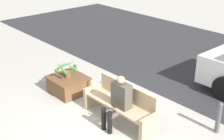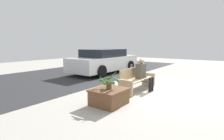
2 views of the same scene
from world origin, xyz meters
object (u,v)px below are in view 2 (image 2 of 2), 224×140
at_px(bench, 137,79).
at_px(parked_car, 105,61).
at_px(planter_box, 109,96).
at_px(potted_plant, 109,80).
at_px(person_seated, 143,73).
at_px(bollard_post, 131,71).

bearing_deg(bench, parked_car, 54.09).
distance_m(planter_box, potted_plant, 0.44).
bearing_deg(parked_car, person_seated, -123.22).
xyz_separation_m(potted_plant, parked_car, (4.30, 3.50, 0.01)).
xyz_separation_m(planter_box, bollard_post, (3.49, 1.28, 0.13)).
height_order(bench, planter_box, bench).
distance_m(bench, planter_box, 1.84).
relative_size(bench, person_seated, 1.63).
bearing_deg(person_seated, bench, 122.39).
distance_m(bench, potted_plant, 1.87).
xyz_separation_m(person_seated, planter_box, (-1.95, 0.06, -0.38)).
bearing_deg(planter_box, person_seated, -1.90).
relative_size(potted_plant, bollard_post, 0.90).
relative_size(bench, bollard_post, 2.64).
height_order(potted_plant, parked_car, parked_car).
height_order(planter_box, bollard_post, bollard_post).
bearing_deg(potted_plant, planter_box, -7.66).
bearing_deg(person_seated, potted_plant, 178.07).
xyz_separation_m(potted_plant, bollard_post, (3.50, 1.28, -0.31)).
xyz_separation_m(bench, potted_plant, (-1.84, -0.12, 0.29)).
relative_size(planter_box, bollard_post, 1.30).
bearing_deg(potted_plant, bollard_post, 20.02).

